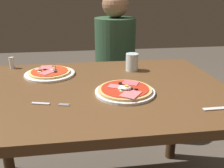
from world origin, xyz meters
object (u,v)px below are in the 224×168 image
Objects in this scene: pizza_across_left at (50,73)px; salt_shaker at (12,63)px; water_glass_far at (132,63)px; dining_table at (95,107)px; fork at (47,104)px; diner_person at (115,70)px; pizza_foreground at (125,91)px.

salt_shaker is (-0.23, 0.16, 0.02)m from pizza_across_left.
water_glass_far reaches higher than salt_shaker.
pizza_across_left reaches higher than dining_table.
dining_table is 0.28m from fork.
pizza_across_left is 0.46m from water_glass_far.
dining_table is at bearing 74.84° from diner_person.
diner_person is at bearing 53.45° from pizza_across_left.
diner_person is at bearing 66.71° from fork.
pizza_foreground reaches higher than dining_table.
dining_table is 1.08× the size of diner_person.
fork is 1.09m from diner_person.
diner_person is (0.22, 0.83, -0.08)m from dining_table.
diner_person reaches higher than dining_table.
dining_table is 0.20m from pizza_foreground.
pizza_foreground is 1.00× the size of pizza_across_left.
fork is 0.60m from salt_shaker.
pizza_foreground is at bearing -38.39° from salt_shaker.
salt_shaker is at bearing 145.49° from pizza_across_left.
water_glass_far is at bearing 2.54° from pizza_across_left.
fork is at bearing -86.07° from pizza_across_left.
pizza_foreground is 0.47m from pizza_across_left.
dining_table is 8.19× the size of fork.
fork is (0.03, -0.38, -0.01)m from pizza_across_left.
pizza_across_left is (-0.36, 0.31, -0.00)m from pizza_foreground.
pizza_across_left is (-0.23, 0.22, 0.12)m from dining_table.
dining_table is 0.61m from salt_shaker.
dining_table is 4.73× the size of pizza_across_left.
diner_person is (0.43, 0.99, -0.19)m from fork.
pizza_across_left is 1.73× the size of fork.
pizza_foreground is 0.75m from salt_shaker.
fork is at bearing -64.53° from salt_shaker.
fork is at bearing -137.37° from water_glass_far.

